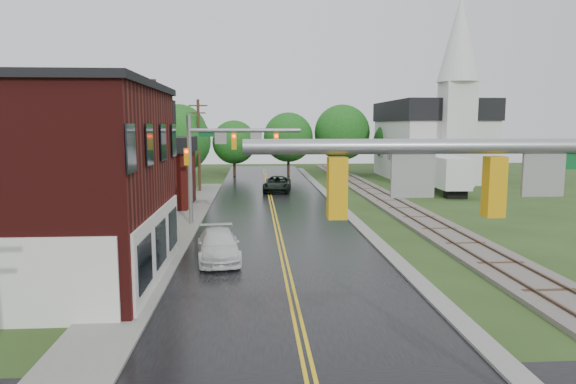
{
  "coord_description": "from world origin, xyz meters",
  "views": [
    {
      "loc": [
        -1.41,
        -6.53,
        6.56
      ],
      "look_at": [
        0.12,
        16.76,
        3.5
      ],
      "focal_mm": 32.0,
      "sensor_mm": 36.0,
      "label": 1
    }
  ],
  "objects": [
    {
      "name": "railroad",
      "position": [
        10.0,
        35.0,
        0.11
      ],
      "size": [
        3.2,
        80.0,
        0.3
      ],
      "color": "#59544C",
      "rests_on": "ground"
    },
    {
      "name": "suv_dark",
      "position": [
        0.8,
        43.55,
        0.76
      ],
      "size": [
        3.13,
        5.71,
        1.52
      ],
      "primitive_type": "imported",
      "rotation": [
        0.0,
        0.0,
        -0.12
      ],
      "color": "black",
      "rests_on": "ground"
    },
    {
      "name": "tree_left_e",
      "position": [
        -8.85,
        45.9,
        4.81
      ],
      "size": [
        6.4,
        6.4,
        8.16
      ],
      "color": "black",
      "rests_on": "ground"
    },
    {
      "name": "yellow_house",
      "position": [
        -11.0,
        26.0,
        3.2
      ],
      "size": [
        8.0,
        7.0,
        6.4
      ],
      "primitive_type": "cube",
      "color": "tan",
      "rests_on": "ground"
    },
    {
      "name": "darkred_building",
      "position": [
        -10.0,
        35.0,
        2.2
      ],
      "size": [
        7.0,
        6.0,
        4.4
      ],
      "primitive_type": "cube",
      "color": "#3F0F0C",
      "rests_on": "ground"
    },
    {
      "name": "traffic_signal_far",
      "position": [
        -3.47,
        27.0,
        4.97
      ],
      "size": [
        7.34,
        0.43,
        7.2
      ],
      "color": "gray",
      "rests_on": "ground"
    },
    {
      "name": "main_road",
      "position": [
        0.0,
        30.0,
        0.0
      ],
      "size": [
        10.0,
        90.0,
        0.02
      ],
      "primitive_type": "cube",
      "color": "black",
      "rests_on": "ground"
    },
    {
      "name": "semi_trailer",
      "position": [
        16.67,
        42.29,
        2.16
      ],
      "size": [
        2.9,
        11.3,
        3.6
      ],
      "color": "black",
      "rests_on": "ground"
    },
    {
      "name": "tree_left_b",
      "position": [
        -17.85,
        31.9,
        5.72
      ],
      "size": [
        7.6,
        7.6,
        9.69
      ],
      "color": "black",
      "rests_on": "ground"
    },
    {
      "name": "pickup_white",
      "position": [
        -3.2,
        18.1,
        0.71
      ],
      "size": [
        2.51,
        5.07,
        1.41
      ],
      "primitive_type": "imported",
      "rotation": [
        0.0,
        0.0,
        0.11
      ],
      "color": "white",
      "rests_on": "ground"
    },
    {
      "name": "utility_pole_c",
      "position": [
        -6.8,
        44.0,
        4.72
      ],
      "size": [
        1.8,
        0.28,
        9.0
      ],
      "color": "#382616",
      "rests_on": "ground"
    },
    {
      "name": "curb_right",
      "position": [
        5.4,
        35.0,
        0.0
      ],
      "size": [
        0.8,
        70.0,
        0.12
      ],
      "primitive_type": "cube",
      "color": "gray",
      "rests_on": "ground"
    },
    {
      "name": "traffic_signal_near",
      "position": [
        3.47,
        2.0,
        4.97
      ],
      "size": [
        7.34,
        0.3,
        7.2
      ],
      "color": "gray",
      "rests_on": "ground"
    },
    {
      "name": "utility_pole_b",
      "position": [
        -6.8,
        22.0,
        4.72
      ],
      "size": [
        1.8,
        0.28,
        9.0
      ],
      "color": "#382616",
      "rests_on": "ground"
    },
    {
      "name": "sidewalk_left",
      "position": [
        -6.2,
        25.0,
        0.0
      ],
      "size": [
        2.4,
        50.0,
        0.12
      ],
      "primitive_type": "cube",
      "color": "gray",
      "rests_on": "ground"
    },
    {
      "name": "tree_left_c",
      "position": [
        -13.85,
        39.9,
        4.51
      ],
      "size": [
        6.0,
        6.0,
        7.65
      ],
      "color": "black",
      "rests_on": "ground"
    },
    {
      "name": "church",
      "position": [
        20.0,
        53.74,
        5.83
      ],
      "size": [
        10.4,
        18.4,
        20.0
      ],
      "color": "silver",
      "rests_on": "ground"
    }
  ]
}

